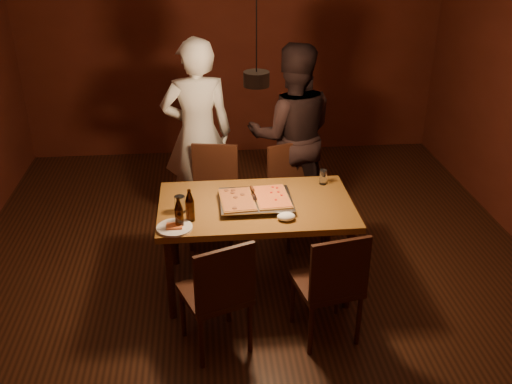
{
  "coord_description": "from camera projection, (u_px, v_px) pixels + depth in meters",
  "views": [
    {
      "loc": [
        -0.37,
        -3.82,
        2.79
      ],
      "look_at": [
        0.0,
        0.07,
        0.85
      ],
      "focal_mm": 40.0,
      "sensor_mm": 36.0,
      "label": 1
    }
  ],
  "objects": [
    {
      "name": "beer_bottle_b",
      "position": [
        190.0,
        205.0,
        4.12
      ],
      "size": [
        0.07,
        0.07,
        0.25
      ],
      "color": "black",
      "rests_on": "dining_table"
    },
    {
      "name": "chair_near_right",
      "position": [
        332.0,
        278.0,
        3.89
      ],
      "size": [
        0.49,
        0.49,
        0.49
      ],
      "rotation": [
        0.0,
        0.0,
        0.2
      ],
      "color": "#38190F",
      "rests_on": "floor"
    },
    {
      "name": "pizza_meat",
      "position": [
        237.0,
        200.0,
        4.34
      ],
      "size": [
        0.28,
        0.41,
        0.02
      ],
      "primitive_type": "cube",
      "rotation": [
        0.0,
        0.0,
        0.07
      ],
      "color": "maroon",
      "rests_on": "pizza_tray"
    },
    {
      "name": "diner_white",
      "position": [
        198.0,
        134.0,
        5.32
      ],
      "size": [
        0.7,
        0.5,
        1.81
      ],
      "primitive_type": "imported",
      "rotation": [
        0.0,
        0.0,
        3.24
      ],
      "color": "silver",
      "rests_on": "floor"
    },
    {
      "name": "chair_far_right",
      "position": [
        293.0,
        184.0,
        5.21
      ],
      "size": [
        0.54,
        0.54,
        0.49
      ],
      "rotation": [
        0.0,
        0.0,
        3.49
      ],
      "color": "#38190F",
      "rests_on": "floor"
    },
    {
      "name": "pizza_tray",
      "position": [
        256.0,
        202.0,
        4.38
      ],
      "size": [
        0.56,
        0.47,
        0.05
      ],
      "primitive_type": "cube",
      "rotation": [
        0.0,
        0.0,
        -0.03
      ],
      "color": "silver",
      "rests_on": "dining_table"
    },
    {
      "name": "chair_near_left",
      "position": [
        219.0,
        287.0,
        3.79
      ],
      "size": [
        0.54,
        0.54,
        0.49
      ],
      "rotation": [
        0.0,
        0.0,
        0.37
      ],
      "color": "#38190F",
      "rests_on": "floor"
    },
    {
      "name": "napkin",
      "position": [
        286.0,
        217.0,
        4.16
      ],
      "size": [
        0.14,
        0.1,
        0.06
      ],
      "primitive_type": "ellipsoid",
      "color": "white",
      "rests_on": "dining_table"
    },
    {
      "name": "diner_dark",
      "position": [
        292.0,
        135.0,
        5.39
      ],
      "size": [
        0.88,
        0.7,
        1.74
      ],
      "primitive_type": "imported",
      "rotation": [
        0.0,
        0.0,
        3.09
      ],
      "color": "black",
      "rests_on": "floor"
    },
    {
      "name": "spatula",
      "position": [
        255.0,
        197.0,
        4.37
      ],
      "size": [
        0.1,
        0.25,
        0.04
      ],
      "primitive_type": null,
      "rotation": [
        0.0,
        0.0,
        0.06
      ],
      "color": "silver",
      "rests_on": "pizza_tray"
    },
    {
      "name": "dining_table",
      "position": [
        256.0,
        212.0,
        4.44
      ],
      "size": [
        1.5,
        0.9,
        0.75
      ],
      "color": "brown",
      "rests_on": "floor"
    },
    {
      "name": "beer_bottle_a",
      "position": [
        179.0,
        213.0,
        4.03
      ],
      "size": [
        0.06,
        0.06,
        0.23
      ],
      "color": "black",
      "rests_on": "dining_table"
    },
    {
      "name": "pendant_lamp",
      "position": [
        256.0,
        77.0,
        3.89
      ],
      "size": [
        0.18,
        0.18,
        1.1
      ],
      "color": "black",
      "rests_on": "ceiling"
    },
    {
      "name": "room_shell",
      "position": [
        256.0,
        127.0,
        4.05
      ],
      "size": [
        6.0,
        6.0,
        6.0
      ],
      "color": "#3B1C10",
      "rests_on": "ground"
    },
    {
      "name": "plate_slice",
      "position": [
        174.0,
        227.0,
        4.06
      ],
      "size": [
        0.26,
        0.26,
        0.03
      ],
      "color": "white",
      "rests_on": "dining_table"
    },
    {
      "name": "pizza_cheese",
      "position": [
        272.0,
        197.0,
        4.38
      ],
      "size": [
        0.28,
        0.42,
        0.02
      ],
      "primitive_type": "cube",
      "rotation": [
        0.0,
        0.0,
        0.06
      ],
      "color": "gold",
      "rests_on": "pizza_tray"
    },
    {
      "name": "chair_far_left",
      "position": [
        214.0,
        185.0,
        5.19
      ],
      "size": [
        0.49,
        0.49,
        0.49
      ],
      "rotation": [
        0.0,
        0.0,
        2.96
      ],
      "color": "#38190F",
      "rests_on": "floor"
    },
    {
      "name": "water_glass_right",
      "position": [
        323.0,
        177.0,
        4.69
      ],
      "size": [
        0.06,
        0.06,
        0.12
      ],
      "primitive_type": "cylinder",
      "color": "silver",
      "rests_on": "dining_table"
    },
    {
      "name": "water_glass_left",
      "position": [
        180.0,
        204.0,
        4.26
      ],
      "size": [
        0.08,
        0.08,
        0.13
      ],
      "primitive_type": "cylinder",
      "color": "silver",
      "rests_on": "dining_table"
    }
  ]
}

